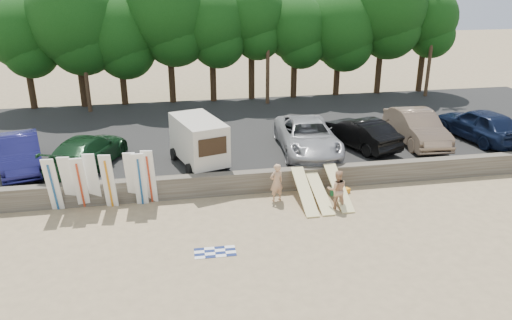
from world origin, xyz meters
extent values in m
plane|color=tan|center=(0.00, 0.00, 0.00)|extent=(120.00, 120.00, 0.00)
cube|color=#6B6356|center=(0.00, 3.00, 0.50)|extent=(44.00, 0.50, 1.00)
cube|color=#282828|center=(0.00, 10.50, 0.35)|extent=(44.00, 14.50, 0.70)
cylinder|color=#382616|center=(-13.85, 17.60, 2.42)|extent=(0.44, 0.44, 3.43)
sphere|color=#194E16|center=(-13.85, 17.60, 5.77)|extent=(4.80, 4.80, 4.80)
cylinder|color=#382616|center=(-10.54, 17.49, 2.68)|extent=(0.44, 0.44, 3.96)
sphere|color=#194E16|center=(-10.54, 17.49, 6.55)|extent=(6.17, 6.17, 6.17)
cylinder|color=#382616|center=(-7.84, 17.60, 2.37)|extent=(0.44, 0.44, 3.33)
sphere|color=#194E16|center=(-7.84, 17.60, 5.63)|extent=(5.29, 5.29, 5.29)
cylinder|color=#382616|center=(-4.52, 17.60, 2.82)|extent=(0.44, 0.44, 4.23)
sphere|color=#194E16|center=(-4.52, 17.60, 6.95)|extent=(6.05, 6.05, 6.05)
cylinder|color=#382616|center=(-1.65, 17.42, 2.58)|extent=(0.44, 0.44, 3.75)
sphere|color=#194E16|center=(-1.65, 17.42, 6.25)|extent=(5.06, 5.06, 5.06)
cylinder|color=#382616|center=(1.15, 17.60, 2.70)|extent=(0.44, 0.44, 4.01)
sphere|color=#194E16|center=(1.15, 17.60, 6.62)|extent=(4.64, 4.64, 4.64)
cylinder|color=#382616|center=(4.25, 17.45, 2.38)|extent=(0.44, 0.44, 3.37)
sphere|color=#194E16|center=(4.25, 17.45, 5.68)|extent=(4.54, 4.54, 4.54)
cylinder|color=#382616|center=(7.57, 17.60, 2.37)|extent=(0.44, 0.44, 3.34)
sphere|color=#194E16|center=(7.57, 17.60, 5.64)|extent=(5.38, 5.38, 5.38)
cylinder|color=#382616|center=(10.84, 17.60, 2.85)|extent=(0.44, 0.44, 4.29)
sphere|color=#194E16|center=(10.84, 17.60, 7.04)|extent=(6.12, 6.12, 6.12)
cylinder|color=#382616|center=(14.27, 17.60, 2.57)|extent=(0.44, 0.44, 3.73)
sphere|color=#194E16|center=(14.27, 17.60, 6.21)|extent=(4.48, 4.48, 4.48)
cylinder|color=#473321|center=(-10.00, 16.00, 5.20)|extent=(0.26, 0.26, 9.00)
cylinder|color=#473321|center=(2.00, 16.00, 5.20)|extent=(0.26, 0.26, 9.00)
cylinder|color=#473321|center=(14.00, 16.00, 5.20)|extent=(0.26, 0.26, 9.00)
cube|color=beige|center=(-3.59, 5.10, 1.99)|extent=(2.70, 3.91, 1.95)
cube|color=black|center=(-3.09, 3.38, 2.16)|extent=(1.29, 0.41, 0.80)
cylinder|color=black|center=(-4.16, 3.74, 0.99)|extent=(0.33, 0.61, 0.59)
cylinder|color=black|center=(-2.37, 4.26, 0.99)|extent=(0.33, 0.61, 0.59)
cylinder|color=black|center=(-4.81, 5.95, 0.99)|extent=(0.33, 0.61, 0.59)
cylinder|color=black|center=(-3.02, 6.47, 0.99)|extent=(0.33, 0.61, 0.59)
imported|color=#171751|center=(-11.86, 5.99, 1.51)|extent=(2.95, 5.19, 1.62)
imported|color=black|center=(-8.83, 5.78, 1.48)|extent=(3.89, 5.76, 1.55)
imported|color=#A2A2A7|center=(2.02, 5.90, 1.53)|extent=(3.20, 6.18, 1.67)
imported|color=black|center=(4.94, 6.13, 1.49)|extent=(3.17, 5.07, 1.58)
imported|color=#7F6651|center=(8.19, 6.22, 1.58)|extent=(2.15, 5.41, 1.75)
imported|color=black|center=(11.84, 6.02, 1.60)|extent=(3.00, 5.56, 1.80)
cube|color=white|center=(-9.79, 2.43, 1.26)|extent=(0.51, 0.76, 2.52)
cube|color=white|center=(-9.21, 2.59, 1.26)|extent=(0.54, 0.79, 2.52)
cube|color=white|center=(-8.72, 2.44, 1.25)|extent=(0.52, 0.84, 2.50)
cube|color=white|center=(-8.24, 2.61, 1.28)|extent=(0.55, 0.66, 2.55)
cube|color=white|center=(-7.57, 2.37, 1.28)|extent=(0.57, 0.67, 2.55)
cube|color=white|center=(-6.63, 2.57, 1.27)|extent=(0.55, 0.75, 2.53)
cube|color=white|center=(-6.28, 2.35, 1.27)|extent=(0.53, 0.70, 2.54)
cube|color=white|center=(-5.90, 2.54, 1.28)|extent=(0.59, 0.65, 2.56)
cube|color=beige|center=(0.65, 1.41, 0.58)|extent=(0.56, 2.82, 1.16)
cube|color=beige|center=(1.33, 1.48, 0.45)|extent=(0.56, 2.90, 0.90)
cube|color=beige|center=(2.21, 1.52, 0.59)|extent=(0.56, 2.81, 1.18)
imported|color=tan|center=(-0.49, 1.91, 0.87)|extent=(0.72, 0.58, 1.73)
imported|color=tan|center=(1.86, 0.75, 0.85)|extent=(0.92, 0.77, 1.71)
cube|color=#279154|center=(2.23, 2.02, 0.16)|extent=(0.44, 0.38, 0.32)
cube|color=orange|center=(2.82, 2.11, 0.11)|extent=(0.37, 0.35, 0.22)
plane|color=white|center=(-3.60, -1.90, 0.01)|extent=(1.53, 1.53, 0.00)
camera|label=1|loc=(-4.95, -17.50, 9.56)|focal=35.00mm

